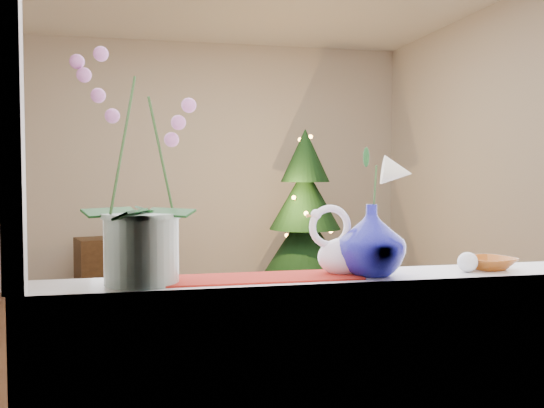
% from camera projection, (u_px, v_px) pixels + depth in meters
% --- Properties ---
extents(ground, '(5.00, 5.00, 0.00)m').
position_uv_depth(ground, '(243.00, 346.00, 4.39)').
color(ground, '#392217').
rests_on(ground, ground).
extents(wall_back, '(4.50, 0.10, 2.70)m').
position_uv_depth(wall_back, '(204.00, 165.00, 6.76)').
color(wall_back, beige).
rests_on(wall_back, ground).
extents(wall_front, '(4.50, 0.10, 2.70)m').
position_uv_depth(wall_front, '(380.00, 145.00, 1.89)').
color(wall_front, beige).
rests_on(wall_front, ground).
extents(wall_right, '(0.10, 5.00, 2.70)m').
position_uv_depth(wall_right, '(521.00, 162.00, 4.82)').
color(wall_right, beige).
rests_on(wall_right, ground).
extents(windowsill, '(2.20, 0.26, 0.04)m').
position_uv_depth(windowsill, '(363.00, 280.00, 2.04)').
color(windowsill, white).
rests_on(windowsill, window_apron).
extents(window_frame, '(2.22, 0.06, 1.60)m').
position_uv_depth(window_frame, '(377.00, 33.00, 1.90)').
color(window_frame, white).
rests_on(window_frame, windowsill).
extents(runner, '(0.70, 0.20, 0.01)m').
position_uv_depth(runner, '(252.00, 278.00, 1.95)').
color(runner, maroon).
rests_on(runner, windowsill).
extents(orchid_pot, '(0.27, 0.27, 0.72)m').
position_uv_depth(orchid_pot, '(141.00, 167.00, 1.85)').
color(orchid_pot, white).
rests_on(orchid_pot, windowsill).
extents(swan, '(0.28, 0.18, 0.22)m').
position_uv_depth(swan, '(345.00, 242.00, 2.03)').
color(swan, white).
rests_on(swan, windowsill).
extents(blue_vase, '(0.34, 0.34, 0.27)m').
position_uv_depth(blue_vase, '(371.00, 235.00, 2.02)').
color(blue_vase, navy).
rests_on(blue_vase, windowsill).
extents(lily, '(0.15, 0.09, 0.21)m').
position_uv_depth(lily, '(372.00, 163.00, 2.00)').
color(lily, white).
rests_on(lily, blue_vase).
extents(paperweight, '(0.08, 0.08, 0.07)m').
position_uv_depth(paperweight, '(468.00, 262.00, 2.09)').
color(paperweight, white).
rests_on(paperweight, windowsill).
extents(amber_dish, '(0.18, 0.18, 0.04)m').
position_uv_depth(amber_dish, '(488.00, 264.00, 2.15)').
color(amber_dish, '#A04F18').
rests_on(amber_dish, windowsill).
extents(xmas_tree, '(0.93, 0.93, 1.69)m').
position_uv_depth(xmas_tree, '(305.00, 215.00, 5.91)').
color(xmas_tree, black).
rests_on(xmas_tree, ground).
extents(side_table, '(0.89, 0.60, 0.61)m').
position_uv_depth(side_table, '(118.00, 267.00, 6.17)').
color(side_table, black).
rests_on(side_table, ground).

